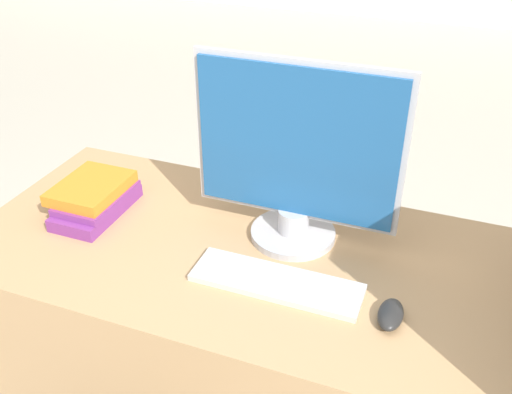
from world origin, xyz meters
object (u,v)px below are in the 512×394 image
object	(u,v)px
keyboard	(276,282)
mouse	(390,314)
monitor	(296,157)
book_stack	(95,198)

from	to	relation	value
keyboard	mouse	world-z (taller)	mouse
monitor	book_stack	distance (m)	0.61
monitor	keyboard	bearing A→B (deg)	-83.20
keyboard	book_stack	size ratio (longest dim) A/B	1.56
mouse	book_stack	bearing A→B (deg)	170.55
monitor	mouse	xyz separation A→B (m)	(0.30, -0.23, -0.23)
monitor	book_stack	world-z (taller)	monitor
keyboard	book_stack	distance (m)	0.61
monitor	book_stack	bearing A→B (deg)	-171.40
mouse	book_stack	distance (m)	0.89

